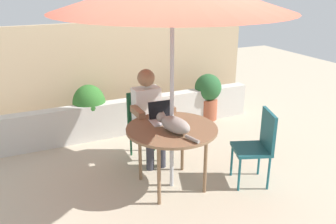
{
  "coord_description": "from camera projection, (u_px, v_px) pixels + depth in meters",
  "views": [
    {
      "loc": [
        -1.59,
        -3.33,
        2.29
      ],
      "look_at": [
        0.0,
        0.1,
        0.89
      ],
      "focal_mm": 38.84,
      "sensor_mm": 36.0,
      "label": 1
    }
  ],
  "objects": [
    {
      "name": "chair_occupied",
      "position": [
        144.0,
        120.0,
        4.8
      ],
      "size": [
        0.4,
        0.4,
        0.89
      ],
      "color": "#194C2D",
      "rests_on": "ground"
    },
    {
      "name": "potted_plant_by_chair",
      "position": [
        208.0,
        94.0,
        6.12
      ],
      "size": [
        0.45,
        0.45,
        0.79
      ],
      "color": "#9E5138",
      "rests_on": "ground"
    },
    {
      "name": "ground_plane",
      "position": [
        172.0,
        185.0,
        4.26
      ],
      "size": [
        14.0,
        14.0,
        0.0
      ],
      "primitive_type": "plane",
      "color": "#BCAD93"
    },
    {
      "name": "laptop",
      "position": [
        162.0,
        115.0,
        4.19
      ],
      "size": [
        0.32,
        0.27,
        0.21
      ],
      "color": "silver",
      "rests_on": "patio_table"
    },
    {
      "name": "person_seated",
      "position": [
        149.0,
        112.0,
        4.61
      ],
      "size": [
        0.48,
        0.48,
        1.23
      ],
      "color": "white",
      "rests_on": "ground"
    },
    {
      "name": "patio_table",
      "position": [
        172.0,
        133.0,
        4.03
      ],
      "size": [
        1.02,
        1.02,
        0.74
      ],
      "color": "brown",
      "rests_on": "ground"
    },
    {
      "name": "fence_back",
      "position": [
        112.0,
        73.0,
        5.89
      ],
      "size": [
        4.81,
        0.08,
        1.65
      ],
      "primitive_type": "cube",
      "color": "tan",
      "rests_on": "ground"
    },
    {
      "name": "planter_wall_low",
      "position": [
        125.0,
        117.0,
        5.6
      ],
      "size": [
        4.33,
        0.2,
        0.54
      ],
      "primitive_type": "cube",
      "color": "beige",
      "rests_on": "ground"
    },
    {
      "name": "chair_empty",
      "position": [
        259.0,
        142.0,
        4.16
      ],
      "size": [
        0.51,
        0.51,
        0.89
      ],
      "color": "#1E606B",
      "rests_on": "ground"
    },
    {
      "name": "cat",
      "position": [
        174.0,
        124.0,
        3.87
      ],
      "size": [
        0.3,
        0.64,
        0.17
      ],
      "color": "gray",
      "rests_on": "patio_table"
    },
    {
      "name": "potted_plant_near_fence",
      "position": [
        90.0,
        109.0,
        5.46
      ],
      "size": [
        0.49,
        0.49,
        0.8
      ],
      "color": "#9E5138",
      "rests_on": "ground"
    }
  ]
}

